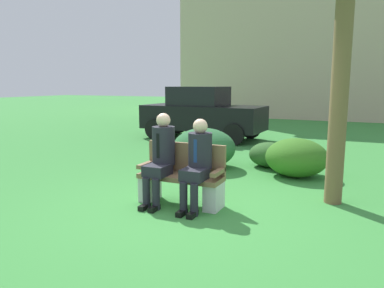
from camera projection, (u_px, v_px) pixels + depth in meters
ground_plane at (183, 210)px, 5.24m from camera, size 80.00×80.00×0.00m
park_bench at (182, 178)px, 5.47m from camera, size 1.26×0.44×0.90m
seated_man_left at (161, 154)px, 5.44m from camera, size 0.34×0.72×1.35m
seated_man_right at (198, 159)px, 5.19m from camera, size 0.34×0.72×1.29m
shrub_near_bench at (269, 155)px, 7.92m from camera, size 0.85×0.78×0.53m
shrub_mid_lawn at (296, 158)px, 7.09m from camera, size 1.18×1.09×0.74m
shrub_far_lawn at (204, 148)px, 7.86m from camera, size 1.35×1.24×0.84m
parked_car_near at (202, 113)px, 11.88m from camera, size 3.97×1.85×1.68m
building_backdrop at (325, 12)px, 21.02m from camera, size 14.82×9.25×11.61m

